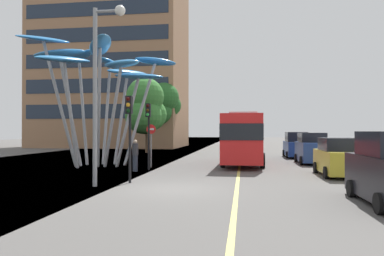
{
  "coord_description": "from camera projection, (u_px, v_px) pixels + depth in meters",
  "views": [
    {
      "loc": [
        2.8,
        -14.27,
        2.31
      ],
      "look_at": [
        -0.46,
        8.79,
        2.5
      ],
      "focal_mm": 34.07,
      "sensor_mm": 36.0,
      "label": 1
    }
  ],
  "objects": [
    {
      "name": "leaf_sculpture",
      "position": [
        100.0,
        68.0,
        23.98
      ],
      "size": [
        9.92,
        8.87,
        8.58
      ],
      "color": "#9EA0A5",
      "rests_on": "ground"
    },
    {
      "name": "ground",
      "position": [
        157.0,
        190.0,
        14.6
      ],
      "size": [
        120.0,
        240.0,
        0.1
      ],
      "color": "#54514F"
    },
    {
      "name": "tree_pavement_far",
      "position": [
        164.0,
        103.0,
        47.09
      ],
      "size": [
        4.27,
        5.33,
        8.5
      ],
      "color": "brown",
      "rests_on": "ground"
    },
    {
      "name": "traffic_light_kerb_near",
      "position": [
        129.0,
        120.0,
        16.12
      ],
      "size": [
        0.28,
        0.42,
        3.86
      ],
      "color": "black",
      "rests_on": "ground"
    },
    {
      "name": "car_parked_mid",
      "position": [
        338.0,
        158.0,
        18.65
      ],
      "size": [
        1.96,
        4.11,
        1.96
      ],
      "color": "gold",
      "rests_on": "ground"
    },
    {
      "name": "backdrop_building",
      "position": [
        113.0,
        56.0,
        53.88
      ],
      "size": [
        20.72,
        13.03,
        26.85
      ],
      "color": "#936B4C",
      "rests_on": "ground"
    },
    {
      "name": "red_bus",
      "position": [
        244.0,
        136.0,
        25.33
      ],
      "size": [
        2.93,
        9.75,
        3.57
      ],
      "color": "red",
      "rests_on": "ground"
    },
    {
      "name": "pedestrian",
      "position": [
        135.0,
        155.0,
        20.76
      ],
      "size": [
        0.34,
        0.34,
        1.82
      ],
      "color": "#2D3342",
      "rests_on": "ground"
    },
    {
      "name": "car_parked_far",
      "position": [
        312.0,
        149.0,
        25.78
      ],
      "size": [
        2.01,
        4.13,
        2.18
      ],
      "color": "navy",
      "rests_on": "ground"
    },
    {
      "name": "street_lamp",
      "position": [
        102.0,
        72.0,
        15.15
      ],
      "size": [
        1.4,
        0.44,
        7.52
      ],
      "color": "gray",
      "rests_on": "ground"
    },
    {
      "name": "car_side_street",
      "position": [
        296.0,
        146.0,
        31.53
      ],
      "size": [
        2.01,
        4.13,
        2.22
      ],
      "color": "navy",
      "rests_on": "ground"
    },
    {
      "name": "tree_pavement_near",
      "position": [
        147.0,
        107.0,
        37.75
      ],
      "size": [
        4.05,
        5.27,
        7.81
      ],
      "color": "brown",
      "rests_on": "ground"
    },
    {
      "name": "no_entry_sign",
      "position": [
        151.0,
        139.0,
        22.98
      ],
      "size": [
        0.6,
        0.12,
        2.72
      ],
      "color": "gray",
      "rests_on": "ground"
    },
    {
      "name": "traffic_light_kerb_far",
      "position": [
        148.0,
        122.0,
        21.32
      ],
      "size": [
        0.28,
        0.42,
        3.92
      ],
      "color": "black",
      "rests_on": "ground"
    }
  ]
}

